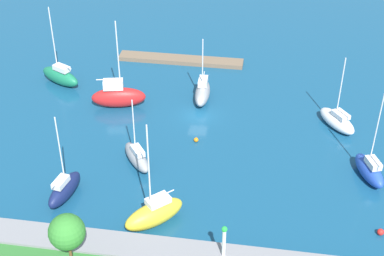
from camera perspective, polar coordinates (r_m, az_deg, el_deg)
name	(u,v)px	position (r m, az deg, el deg)	size (l,w,h in m)	color
water	(198,116)	(77.86, 0.61, 1.25)	(160.00, 160.00, 0.00)	navy
pier_dock	(181,60)	(91.77, -1.14, 6.90)	(20.10, 2.63, 0.68)	brown
breakwater	(159,253)	(57.09, -3.39, -12.49)	(68.30, 3.27, 1.50)	gray
harbor_beacon	(224,239)	(54.31, 3.26, -11.15)	(0.56, 0.56, 3.73)	silver
park_tree_center	(67,232)	(53.59, -12.52, -10.20)	(3.43, 3.43, 5.93)	brown
sailboat_gray_outer_mooring	(203,92)	(80.81, 1.07, 3.66)	(2.25, 6.66, 9.71)	gray
sailboat_red_near_pier	(118,96)	(79.74, -7.46, 3.22)	(7.91, 3.97, 12.91)	red
sailboat_blue_west_end	(369,170)	(69.26, 17.47, -4.03)	(4.00, 6.48, 11.29)	#2347B2
sailboat_green_center_basin	(60,76)	(87.12, -13.15, 5.16)	(7.34, 5.17, 12.11)	#19724C
sailboat_white_lone_south	(337,120)	(77.34, 14.44, 0.76)	(5.67, 6.67, 10.15)	white
sailboat_yellow_far_north	(154,213)	(60.26, -3.82, -8.57)	(6.71, 6.55, 12.72)	yellow
sailboat_navy_inner_mooring	(64,189)	(64.94, -12.76, -6.01)	(2.97, 6.41, 10.57)	#141E4C
sailboat_gray_lone_north	(137,157)	(68.58, -5.60, -2.90)	(5.05, 6.07, 8.94)	gray
mooring_buoy_red	(381,232)	(62.74, 18.50, -9.92)	(0.72, 0.72, 0.72)	red
mooring_buoy_orange	(196,140)	(72.55, 0.42, -1.20)	(0.60, 0.60, 0.60)	orange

